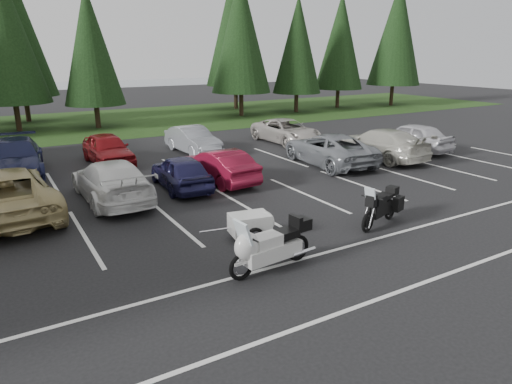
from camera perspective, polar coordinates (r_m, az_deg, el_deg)
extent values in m
plane|color=black|center=(14.99, -1.21, -3.19)|extent=(120.00, 120.00, 0.00)
cube|color=#193210|center=(37.27, -19.87, 8.07)|extent=(80.00, 16.00, 0.01)
cube|color=gray|center=(68.33, -21.82, 11.53)|extent=(70.00, 50.00, 0.02)
cube|color=silver|center=(16.67, -4.60, -1.12)|extent=(32.00, 16.00, 0.01)
cylinder|color=#332316|center=(35.43, -27.73, 8.86)|extent=(0.36, 0.36, 2.62)
cone|color=black|center=(35.24, -28.94, 17.26)|extent=(4.80, 4.80, 9.27)
cylinder|color=#332316|center=(34.79, -19.26, 9.43)|extent=(0.36, 0.36, 2.26)
cone|color=black|center=(34.56, -20.01, 16.85)|extent=(4.14, 4.14, 7.99)
cylinder|color=#332316|center=(39.40, -1.85, 11.46)|extent=(0.36, 0.36, 2.69)
cone|color=black|center=(39.24, -1.93, 19.30)|extent=(4.93, 4.93, 9.52)
cylinder|color=#332316|center=(42.09, 5.06, 11.52)|extent=(0.36, 0.36, 2.33)
cone|color=black|center=(41.90, 5.23, 17.87)|extent=(4.27, 4.27, 8.24)
cylinder|color=#332316|center=(46.09, 10.17, 11.89)|extent=(0.36, 0.36, 2.47)
cone|color=black|center=(45.93, 10.51, 18.04)|extent=(4.53, 4.53, 8.76)
cylinder|color=#332316|center=(49.28, 16.62, 11.99)|extent=(0.36, 0.36, 2.83)
cone|color=black|center=(49.17, 17.21, 18.56)|extent=(5.19, 5.19, 10.03)
cylinder|color=#332316|center=(40.05, -26.76, 9.79)|extent=(0.36, 0.36, 2.71)
cone|color=black|center=(39.90, -27.84, 17.50)|extent=(4.97, 4.97, 9.61)
cylinder|color=#332316|center=(44.45, -2.54, 12.29)|extent=(0.36, 0.36, 3.00)
cone|color=black|center=(44.36, -2.64, 20.04)|extent=(5.50, 5.50, 10.62)
imported|color=tan|center=(16.89, -28.89, -0.11)|extent=(3.17, 6.08, 1.64)
imported|color=silver|center=(17.29, -17.62, 1.36)|extent=(2.16, 5.18, 1.49)
imported|color=#19183D|center=(18.22, -9.37, 2.51)|extent=(1.84, 4.08, 1.36)
imported|color=maroon|center=(18.96, -4.59, 3.27)|extent=(1.82, 4.28, 1.37)
imported|color=gray|center=(22.24, 9.10, 5.34)|extent=(2.97, 5.61, 1.50)
imported|color=beige|center=(23.92, 15.19, 5.82)|extent=(2.44, 5.41, 1.54)
imported|color=silver|center=(26.39, 18.81, 6.53)|extent=(2.22, 4.69, 1.55)
imported|color=#191D40|center=(22.41, -27.88, 3.76)|extent=(2.67, 5.62, 1.58)
imported|color=maroon|center=(23.16, -18.05, 5.14)|extent=(1.87, 4.36, 1.47)
imported|color=gray|center=(24.79, -7.90, 6.47)|extent=(1.77, 4.32, 1.39)
imported|color=#B9B2AA|center=(27.45, 3.82, 7.60)|extent=(2.50, 5.07, 1.38)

